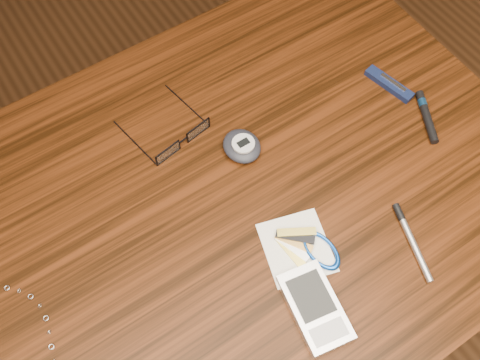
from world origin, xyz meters
The scene contains 9 objects.
ground centered at (0.00, 0.00, 0.00)m, with size 3.80×3.80×0.00m, color #472814.
desk centered at (0.00, 0.00, 0.65)m, with size 1.00×0.70×0.75m.
eyeglasses centered at (0.01, 0.13, 0.76)m, with size 0.13×0.13×0.02m.
pda_phone centered at (0.02, -0.20, 0.76)m, with size 0.08×0.13×0.02m.
pedometer centered at (0.08, 0.06, 0.76)m, with size 0.06×0.07×0.03m.
notepad_keys centered at (0.07, -0.13, 0.75)m, with size 0.12×0.12×0.01m.
pocket_knife centered at (0.36, 0.03, 0.76)m, with size 0.04×0.09×0.01m.
silver_pen centered at (0.20, -0.20, 0.75)m, with size 0.05×0.12×0.01m.
black_blue_pen centered at (0.37, -0.05, 0.76)m, with size 0.06×0.09×0.01m.
Camera 1 is at (-0.17, -0.31, 1.48)m, focal length 40.00 mm.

